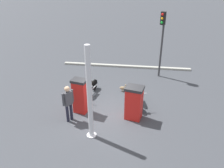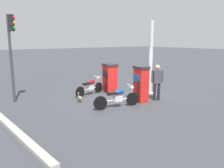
{
  "view_description": "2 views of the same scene",
  "coord_description": "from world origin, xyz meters",
  "px_view_note": "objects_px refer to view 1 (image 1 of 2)",
  "views": [
    {
      "loc": [
        -8.73,
        -2.06,
        6.12
      ],
      "look_at": [
        1.15,
        0.01,
        0.96
      ],
      "focal_mm": 36.6,
      "sensor_mm": 36.0,
      "label": 1
    },
    {
      "loc": [
        7.13,
        8.83,
        2.9
      ],
      "look_at": [
        0.58,
        -0.12,
        0.71
      ],
      "focal_mm": 36.51,
      "sensor_mm": 36.0,
      "label": 2
    }
  ],
  "objects_px": {
    "wandering_duck": "(123,88)",
    "fuel_pump_near": "(134,102)",
    "attendant_person": "(68,101)",
    "motorcycle_far_pump": "(88,89)",
    "roadside_traffic_light": "(162,34)",
    "canopy_support_pole": "(90,96)",
    "fuel_pump_far": "(80,96)",
    "motorcycle_near_pump": "(138,96)"
  },
  "relations": [
    {
      "from": "fuel_pump_near",
      "to": "attendant_person",
      "type": "height_order",
      "value": "attendant_person"
    },
    {
      "from": "motorcycle_near_pump",
      "to": "canopy_support_pole",
      "type": "height_order",
      "value": "canopy_support_pole"
    },
    {
      "from": "motorcycle_near_pump",
      "to": "wandering_duck",
      "type": "distance_m",
      "value": 1.49
    },
    {
      "from": "fuel_pump_far",
      "to": "attendant_person",
      "type": "xyz_separation_m",
      "value": [
        -0.8,
        0.26,
        0.13
      ]
    },
    {
      "from": "fuel_pump_near",
      "to": "motorcycle_far_pump",
      "type": "bearing_deg",
      "value": 60.66
    },
    {
      "from": "fuel_pump_near",
      "to": "motorcycle_near_pump",
      "type": "distance_m",
      "value": 1.28
    },
    {
      "from": "motorcycle_near_pump",
      "to": "canopy_support_pole",
      "type": "relative_size",
      "value": 0.5
    },
    {
      "from": "motorcycle_far_pump",
      "to": "roadside_traffic_light",
      "type": "distance_m",
      "value": 5.35
    },
    {
      "from": "fuel_pump_far",
      "to": "attendant_person",
      "type": "distance_m",
      "value": 0.85
    },
    {
      "from": "fuel_pump_far",
      "to": "motorcycle_far_pump",
      "type": "relative_size",
      "value": 0.8
    },
    {
      "from": "roadside_traffic_light",
      "to": "attendant_person",
      "type": "bearing_deg",
      "value": 146.08
    },
    {
      "from": "motorcycle_near_pump",
      "to": "wandering_duck",
      "type": "xyz_separation_m",
      "value": [
        1.13,
        0.94,
        -0.25
      ]
    },
    {
      "from": "fuel_pump_far",
      "to": "canopy_support_pole",
      "type": "relative_size",
      "value": 0.44
    },
    {
      "from": "fuel_pump_far",
      "to": "canopy_support_pole",
      "type": "distance_m",
      "value": 2.13
    },
    {
      "from": "attendant_person",
      "to": "motorcycle_far_pump",
      "type": "bearing_deg",
      "value": -3.86
    },
    {
      "from": "fuel_pump_near",
      "to": "motorcycle_near_pump",
      "type": "bearing_deg",
      "value": -3.37
    },
    {
      "from": "attendant_person",
      "to": "fuel_pump_near",
      "type": "bearing_deg",
      "value": -73.83
    },
    {
      "from": "motorcycle_near_pump",
      "to": "attendant_person",
      "type": "relative_size",
      "value": 1.13
    },
    {
      "from": "attendant_person",
      "to": "wandering_duck",
      "type": "xyz_separation_m",
      "value": [
        3.16,
        -1.88,
        -0.78
      ]
    },
    {
      "from": "motorcycle_far_pump",
      "to": "roadside_traffic_light",
      "type": "xyz_separation_m",
      "value": [
        3.29,
        -3.58,
        2.25
      ]
    },
    {
      "from": "motorcycle_far_pump",
      "to": "fuel_pump_far",
      "type": "bearing_deg",
      "value": -175.73
    },
    {
      "from": "wandering_duck",
      "to": "canopy_support_pole",
      "type": "relative_size",
      "value": 0.11
    },
    {
      "from": "fuel_pump_far",
      "to": "roadside_traffic_light",
      "type": "distance_m",
      "value": 6.16
    },
    {
      "from": "roadside_traffic_light",
      "to": "canopy_support_pole",
      "type": "distance_m",
      "value": 6.87
    },
    {
      "from": "wandering_duck",
      "to": "roadside_traffic_light",
      "type": "relative_size",
      "value": 0.11
    },
    {
      "from": "attendant_person",
      "to": "motorcycle_near_pump",
      "type": "bearing_deg",
      "value": -54.33
    },
    {
      "from": "fuel_pump_far",
      "to": "motorcycle_near_pump",
      "type": "relative_size",
      "value": 0.87
    },
    {
      "from": "fuel_pump_near",
      "to": "fuel_pump_far",
      "type": "bearing_deg",
      "value": 90.0
    },
    {
      "from": "canopy_support_pole",
      "to": "fuel_pump_near",
      "type": "bearing_deg",
      "value": -43.23
    },
    {
      "from": "fuel_pump_near",
      "to": "motorcycle_far_pump",
      "type": "height_order",
      "value": "fuel_pump_near"
    },
    {
      "from": "motorcycle_far_pump",
      "to": "canopy_support_pole",
      "type": "bearing_deg",
      "value": -160.41
    },
    {
      "from": "attendant_person",
      "to": "wandering_duck",
      "type": "height_order",
      "value": "attendant_person"
    },
    {
      "from": "canopy_support_pole",
      "to": "motorcycle_near_pump",
      "type": "bearing_deg",
      "value": -29.15
    },
    {
      "from": "fuel_pump_far",
      "to": "wandering_duck",
      "type": "distance_m",
      "value": 2.93
    },
    {
      "from": "fuel_pump_near",
      "to": "motorcycle_far_pump",
      "type": "relative_size",
      "value": 0.75
    },
    {
      "from": "wandering_duck",
      "to": "fuel_pump_near",
      "type": "bearing_deg",
      "value": -159.78
    },
    {
      "from": "fuel_pump_near",
      "to": "attendant_person",
      "type": "bearing_deg",
      "value": 106.17
    },
    {
      "from": "motorcycle_near_pump",
      "to": "roadside_traffic_light",
      "type": "xyz_separation_m",
      "value": [
        3.52,
        -0.9,
        2.24
      ]
    },
    {
      "from": "fuel_pump_near",
      "to": "fuel_pump_far",
      "type": "height_order",
      "value": "fuel_pump_far"
    },
    {
      "from": "motorcycle_far_pump",
      "to": "canopy_support_pole",
      "type": "relative_size",
      "value": 0.55
    },
    {
      "from": "canopy_support_pole",
      "to": "fuel_pump_far",
      "type": "bearing_deg",
      "value": 31.45
    },
    {
      "from": "fuel_pump_near",
      "to": "canopy_support_pole",
      "type": "bearing_deg",
      "value": 136.77
    }
  ]
}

